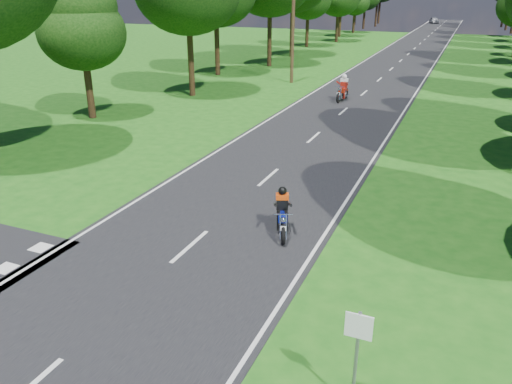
% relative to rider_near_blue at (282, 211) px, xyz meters
% --- Properties ---
extents(ground, '(160.00, 160.00, 0.00)m').
position_rel_rider_near_blue_xyz_m(ground, '(-2.09, -3.80, -0.72)').
color(ground, '#1A5613').
rests_on(ground, ground).
extents(main_road, '(7.00, 140.00, 0.02)m').
position_rel_rider_near_blue_xyz_m(main_road, '(-2.09, 46.20, -0.71)').
color(main_road, black).
rests_on(main_road, ground).
extents(road_markings, '(7.40, 140.00, 0.01)m').
position_rel_rider_near_blue_xyz_m(road_markings, '(-2.23, 44.33, -0.69)').
color(road_markings, silver).
rests_on(road_markings, main_road).
extents(telegraph_pole, '(1.20, 0.26, 8.00)m').
position_rel_rider_near_blue_xyz_m(telegraph_pole, '(-8.09, 24.20, 3.35)').
color(telegraph_pole, '#382616').
rests_on(telegraph_pole, ground).
extents(road_sign, '(0.45, 0.07, 2.00)m').
position_rel_rider_near_blue_xyz_m(road_sign, '(3.41, -5.81, 0.62)').
color(road_sign, slate).
rests_on(road_sign, ground).
extents(rider_near_blue, '(1.15, 1.76, 1.40)m').
position_rel_rider_near_blue_xyz_m(rider_near_blue, '(0.00, 0.00, 0.00)').
color(rider_near_blue, '#0D1B97').
rests_on(rider_near_blue, main_road).
extents(rider_far_red, '(0.77, 2.03, 1.66)m').
position_rel_rider_near_blue_xyz_m(rider_far_red, '(-2.88, 19.10, 0.13)').
color(rider_far_red, '#B1270D').
rests_on(rider_far_red, main_road).
extents(distant_car, '(2.48, 4.06, 1.29)m').
position_rel_rider_near_blue_xyz_m(distant_car, '(-3.81, 100.97, -0.05)').
color(distant_car, '#A8AAAF').
rests_on(distant_car, main_road).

